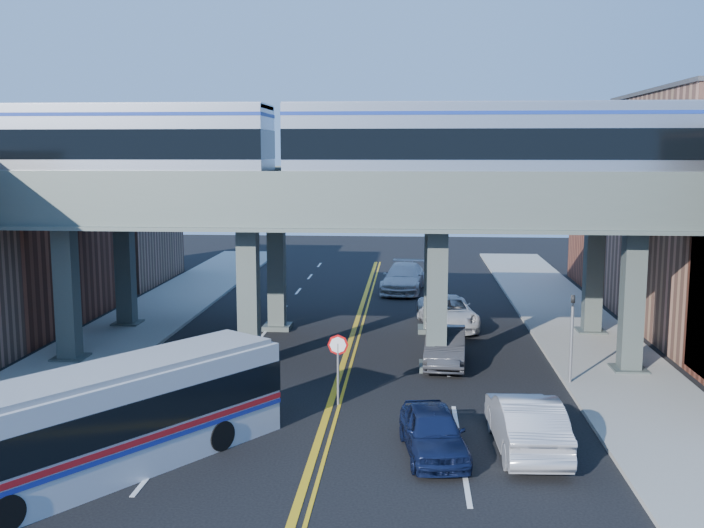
# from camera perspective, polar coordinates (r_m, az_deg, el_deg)

# --- Properties ---
(ground) EXTENTS (120.00, 120.00, 0.00)m
(ground) POSITION_cam_1_polar(r_m,az_deg,el_deg) (26.29, -2.30, -12.24)
(ground) COLOR black
(ground) RESTS_ON ground
(sidewalk_west) EXTENTS (5.00, 70.00, 0.16)m
(sidewalk_west) POSITION_cam_1_polar(r_m,az_deg,el_deg) (38.44, -17.89, -5.88)
(sidewalk_west) COLOR gray
(sidewalk_west) RESTS_ON ground
(sidewalk_east) EXTENTS (5.00, 70.00, 0.16)m
(sidewalk_east) POSITION_cam_1_polar(r_m,az_deg,el_deg) (36.67, 17.89, -6.56)
(sidewalk_east) COLOR gray
(sidewalk_east) RESTS_ON ground
(building_west_b) EXTENTS (8.00, 14.00, 11.00)m
(building_west_b) POSITION_cam_1_polar(r_m,az_deg,el_deg) (45.91, -23.48, 2.95)
(building_west_b) COLOR brown
(building_west_b) RESTS_ON ground
(building_west_c) EXTENTS (8.00, 10.00, 8.00)m
(building_west_c) POSITION_cam_1_polar(r_m,az_deg,el_deg) (57.81, -17.42, 2.71)
(building_west_c) COLOR #A26A54
(building_west_c) RESTS_ON ground
(building_east_c) EXTENTS (8.00, 10.00, 9.00)m
(building_east_c) POSITION_cam_1_polar(r_m,az_deg,el_deg) (55.89, 20.56, 2.90)
(building_east_c) COLOR brown
(building_east_c) RESTS_ON ground
(elevated_viaduct_near) EXTENTS (52.00, 3.60, 7.40)m
(elevated_viaduct_near) POSITION_cam_1_polar(r_m,az_deg,el_deg) (32.70, -0.75, 3.46)
(elevated_viaduct_near) COLOR #404A46
(elevated_viaduct_near) RESTS_ON ground
(elevated_viaduct_far) EXTENTS (52.00, 3.60, 7.40)m
(elevated_viaduct_far) POSITION_cam_1_polar(r_m,az_deg,el_deg) (39.66, 0.15, 4.30)
(elevated_viaduct_far) COLOR #404A46
(elevated_viaduct_far) RESTS_ON ground
(transit_train) EXTENTS (51.46, 3.23, 3.77)m
(transit_train) POSITION_cam_1_polar(r_m,az_deg,el_deg) (32.61, 10.00, 8.54)
(transit_train) COLOR black
(transit_train) RESTS_ON elevated_viaduct_near
(stop_sign) EXTENTS (0.76, 0.09, 2.63)m
(stop_sign) POSITION_cam_1_polar(r_m,az_deg,el_deg) (28.57, -1.02, -6.85)
(stop_sign) COLOR slate
(stop_sign) RESTS_ON ground
(traffic_signal) EXTENTS (0.15, 0.18, 4.10)m
(traffic_signal) POSITION_cam_1_polar(r_m,az_deg,el_deg) (31.86, 15.70, -4.57)
(traffic_signal) COLOR slate
(traffic_signal) RESTS_ON ground
(transit_bus) EXTENTS (8.67, 10.76, 2.94)m
(transit_bus) POSITION_cam_1_polar(r_m,az_deg,el_deg) (23.87, -17.36, -10.94)
(transit_bus) COLOR silver
(transit_bus) RESTS_ON ground
(car_lane_a) EXTENTS (2.33, 4.56, 1.49)m
(car_lane_a) POSITION_cam_1_polar(r_m,az_deg,el_deg) (24.47, 5.92, -12.02)
(car_lane_a) COLOR #0F1738
(car_lane_a) RESTS_ON ground
(car_lane_b) EXTENTS (2.01, 4.94, 1.60)m
(car_lane_b) POSITION_cam_1_polar(r_m,az_deg,el_deg) (34.33, 6.80, -5.98)
(car_lane_b) COLOR #302F32
(car_lane_b) RESTS_ON ground
(car_lane_c) EXTENTS (3.29, 6.04, 1.61)m
(car_lane_c) POSITION_cam_1_polar(r_m,az_deg,el_deg) (41.38, 6.96, -3.52)
(car_lane_c) COLOR silver
(car_lane_c) RESTS_ON ground
(car_lane_d) EXTENTS (3.18, 6.47, 1.81)m
(car_lane_d) POSITION_cam_1_polar(r_m,az_deg,el_deg) (51.63, 3.78, -1.01)
(car_lane_d) COLOR silver
(car_lane_d) RESTS_ON ground
(car_parked_curb) EXTENTS (2.09, 5.41, 1.76)m
(car_parked_curb) POSITION_cam_1_polar(r_m,az_deg,el_deg) (25.27, 12.54, -11.18)
(car_parked_curb) COLOR #A5A5A9
(car_parked_curb) RESTS_ON ground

